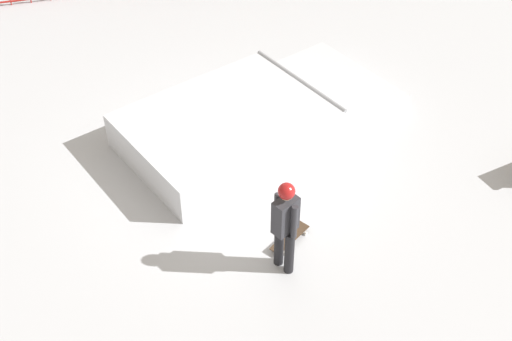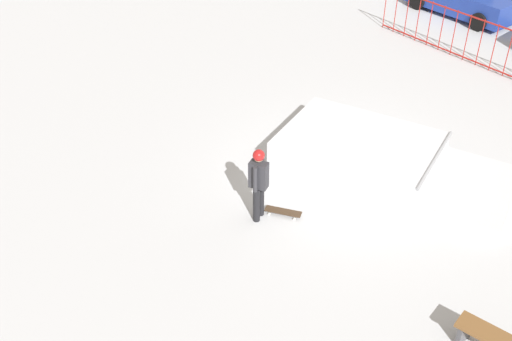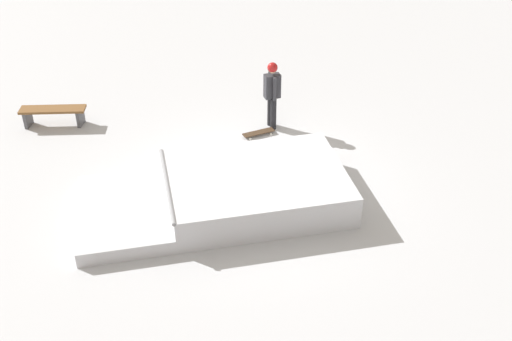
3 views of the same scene
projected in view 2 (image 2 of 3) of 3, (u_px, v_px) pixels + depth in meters
ground_plane at (344, 170)px, 14.53m from camera, size 60.00×60.00×0.00m
skate_ramp at (377, 157)px, 14.43m from camera, size 5.96×4.25×0.74m
skater at (259, 179)px, 12.52m from camera, size 0.44×0.41×1.73m
skateboard at (283, 212)px, 13.14m from camera, size 0.78×0.59×0.09m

